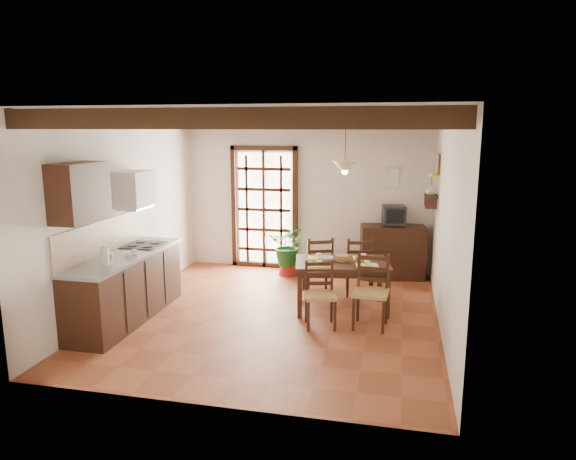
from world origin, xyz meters
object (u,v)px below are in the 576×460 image
(chair_far_right, at_px, (359,277))
(dining_table, at_px, (342,268))
(sideboard, at_px, (392,252))
(pendant_lamp, at_px, (345,166))
(kitchen_counter, at_px, (126,286))
(chair_near_left, at_px, (320,307))
(crt_tv, at_px, (394,215))
(chair_near_right, at_px, (371,305))
(chair_far_left, at_px, (318,276))
(potted_plant, at_px, (289,244))

(chair_far_right, bearing_deg, dining_table, 67.53)
(sideboard, bearing_deg, pendant_lamp, -120.94)
(kitchen_counter, xyz_separation_m, chair_far_right, (3.04, 1.75, -0.18))
(kitchen_counter, bearing_deg, chair_far_right, 29.95)
(chair_near_left, height_order, sideboard, sideboard)
(pendant_lamp, bearing_deg, kitchen_counter, -158.35)
(kitchen_counter, bearing_deg, crt_tv, 38.61)
(chair_near_right, bearing_deg, dining_table, 131.35)
(dining_table, distance_m, chair_far_left, 0.82)
(chair_far_left, bearing_deg, potted_plant, -77.18)
(chair_near_left, bearing_deg, chair_near_right, -4.89)
(sideboard, distance_m, pendant_lamp, 2.44)
(chair_near_right, bearing_deg, sideboard, 88.81)
(chair_near_left, height_order, chair_far_left, chair_far_left)
(chair_near_left, bearing_deg, kitchen_counter, 170.91)
(chair_far_right, height_order, crt_tv, crt_tv)
(sideboard, height_order, crt_tv, crt_tv)
(dining_table, height_order, chair_far_left, chair_far_left)
(dining_table, distance_m, crt_tv, 1.98)
(dining_table, bearing_deg, chair_near_left, -116.14)
(chair_near_left, bearing_deg, dining_table, 58.89)
(crt_tv, bearing_deg, chair_near_right, -105.26)
(chair_far_left, distance_m, potted_plant, 1.21)
(dining_table, relative_size, chair_near_right, 1.51)
(chair_near_right, distance_m, pendant_lamp, 1.96)
(kitchen_counter, distance_m, potted_plant, 3.11)
(chair_far_left, relative_size, chair_far_right, 1.01)
(kitchen_counter, height_order, pendant_lamp, pendant_lamp)
(pendant_lamp, bearing_deg, chair_far_right, 72.33)
(pendant_lamp, bearing_deg, sideboard, 68.00)
(chair_near_left, distance_m, chair_near_right, 0.67)
(sideboard, bearing_deg, crt_tv, -98.94)
(kitchen_counter, height_order, potted_plant, potted_plant)
(chair_near_right, bearing_deg, crt_tv, 88.80)
(chair_near_right, bearing_deg, potted_plant, 130.47)
(kitchen_counter, distance_m, sideboard, 4.52)
(kitchen_counter, relative_size, pendant_lamp, 2.66)
(chair_far_right, bearing_deg, potted_plant, -39.37)
(potted_plant, bearing_deg, crt_tv, 7.21)
(chair_near_left, distance_m, crt_tv, 2.80)
(dining_table, xyz_separation_m, potted_plant, (-1.13, 1.56, -0.06))
(kitchen_counter, height_order, chair_far_left, kitchen_counter)
(chair_far_right, bearing_deg, sideboard, -121.52)
(potted_plant, bearing_deg, sideboard, 7.39)
(dining_table, xyz_separation_m, sideboard, (0.69, 1.80, -0.16))
(chair_near_left, height_order, chair_far_right, chair_far_right)
(chair_near_right, bearing_deg, chair_near_left, -164.93)
(chair_far_right, xyz_separation_m, sideboard, (0.49, 1.07, 0.17))
(chair_near_left, bearing_deg, chair_far_right, 58.95)
(crt_tv, xyz_separation_m, pendant_lamp, (-0.69, -1.69, 0.95))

